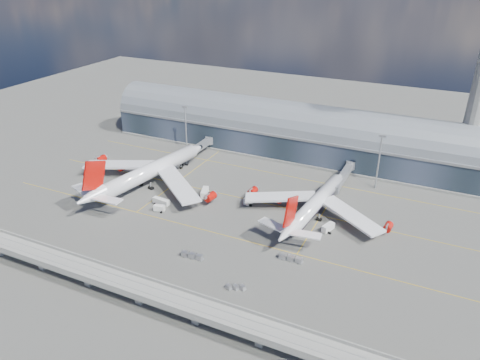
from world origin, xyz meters
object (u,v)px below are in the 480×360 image
at_px(floodlight_mast_left, 186,128).
at_px(cargo_train_1, 192,256).
at_px(service_truck_5, 177,164).
at_px(service_truck_2, 161,202).
at_px(service_truck_4, 250,200).
at_px(cargo_train_2, 291,258).
at_px(airliner_right, 315,205).
at_px(service_truck_1, 159,208).
at_px(cargo_train_0, 236,287).
at_px(service_truck_0, 205,193).
at_px(airliner_left, 147,172).
at_px(floodlight_mast_right, 379,161).
at_px(service_truck_3, 328,228).

relative_size(floodlight_mast_left, cargo_train_1, 3.03).
bearing_deg(service_truck_5, service_truck_2, -94.56).
distance_m(service_truck_4, cargo_train_2, 43.53).
xyz_separation_m(airliner_right, service_truck_1, (-59.26, -23.56, -3.98)).
xyz_separation_m(service_truck_1, cargo_train_0, (50.60, -31.59, -0.58)).
distance_m(service_truck_0, cargo_train_1, 46.84).
height_order(airliner_left, cargo_train_1, airliner_left).
xyz_separation_m(service_truck_5, cargo_train_2, (78.94, -51.51, -0.40)).
relative_size(airliner_left, cargo_train_1, 9.07).
bearing_deg(airliner_left, airliner_right, 14.25).
bearing_deg(cargo_train_2, airliner_right, 4.97).
xyz_separation_m(service_truck_5, cargo_train_1, (47.09, -64.88, -0.42)).
relative_size(service_truck_2, cargo_train_0, 1.19).
relative_size(floodlight_mast_left, service_truck_4, 4.27).
bearing_deg(service_truck_4, service_truck_5, 168.99).
bearing_deg(service_truck_2, airliner_left, 56.64).
xyz_separation_m(floodlight_mast_left, airliner_left, (4.95, -42.52, -6.91)).
relative_size(floodlight_mast_left, service_truck_2, 3.28).
height_order(floodlight_mast_right, service_truck_4, floodlight_mast_right).
distance_m(service_truck_5, cargo_train_2, 94.26).
xyz_separation_m(floodlight_mast_right, service_truck_2, (-79.42, -55.06, -12.19)).
relative_size(airliner_left, service_truck_5, 12.79).
distance_m(airliner_left, service_truck_4, 49.79).
bearing_deg(cargo_train_1, floodlight_mast_left, 36.40).
distance_m(airliner_left, cargo_train_0, 84.72).
xyz_separation_m(service_truck_1, service_truck_2, (-2.53, 5.02, 0.10)).
relative_size(service_truck_1, service_truck_2, 0.63).
relative_size(floodlight_mast_right, airliner_right, 0.40).
xyz_separation_m(service_truck_2, service_truck_5, (-15.18, 36.95, -0.05)).
bearing_deg(floodlight_mast_right, service_truck_0, -148.86).
distance_m(service_truck_1, service_truck_2, 5.62).
xyz_separation_m(service_truck_2, cargo_train_0, (53.13, -36.61, -0.68)).
relative_size(service_truck_0, service_truck_2, 1.02).
xyz_separation_m(service_truck_2, service_truck_3, (70.03, 10.10, -0.01)).
bearing_deg(service_truck_0, floodlight_mast_right, 12.20).
xyz_separation_m(floodlight_mast_right, cargo_train_0, (-26.29, -91.67, -12.87)).
xyz_separation_m(airliner_right, cargo_train_0, (-8.66, -55.15, -4.56)).
xyz_separation_m(airliner_right, service_truck_2, (-61.79, -18.54, -3.88)).
bearing_deg(floodlight_mast_left, service_truck_5, -73.40).
bearing_deg(service_truck_3, service_truck_0, -165.71).
height_order(service_truck_1, service_truck_4, service_truck_4).
relative_size(airliner_left, service_truck_4, 12.81).
bearing_deg(cargo_train_1, service_truck_4, 1.79).
bearing_deg(service_truck_3, service_truck_2, -152.72).
distance_m(airliner_right, cargo_train_0, 56.01).
bearing_deg(airliner_right, floodlight_mast_right, 69.25).
xyz_separation_m(floodlight_mast_right, service_truck_0, (-66.52, -40.18, -12.01)).
distance_m(cargo_train_1, cargo_train_2, 34.54).
bearing_deg(floodlight_mast_left, cargo_train_2, -39.54).
relative_size(service_truck_0, service_truck_4, 1.33).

